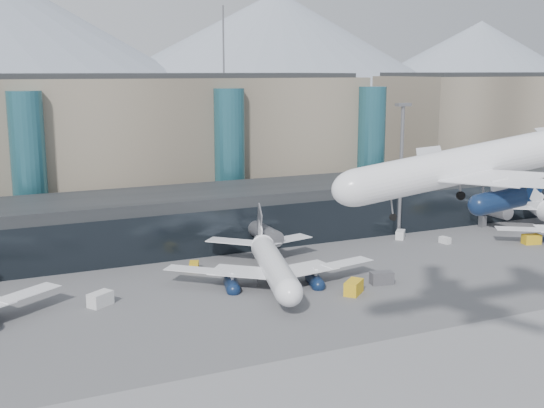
{
  "coord_description": "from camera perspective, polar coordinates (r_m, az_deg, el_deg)",
  "views": [
    {
      "loc": [
        -46.34,
        -58.89,
        31.74
      ],
      "look_at": [
        -4.52,
        32.0,
        11.99
      ],
      "focal_mm": 45.0,
      "sensor_mm": 36.0,
      "label": 1
    }
  ],
  "objects": [
    {
      "name": "mountain_ridge",
      "position": [
        443.51,
        -17.03,
        12.5
      ],
      "size": [
        910.0,
        400.0,
        110.0
      ],
      "color": "gray",
      "rests_on": "ground"
    },
    {
      "name": "teal_towers",
      "position": [
        137.69,
        -11.36,
        3.55
      ],
      "size": [
        116.4,
        19.4,
        46.0
      ],
      "color": "#275E6D",
      "rests_on": "ground"
    },
    {
      "name": "hero_jet",
      "position": [
        71.07,
        17.7,
        4.15
      ],
      "size": [
        32.09,
        31.77,
        10.37
      ],
      "rotation": [
        0.0,
        -0.15,
        -0.17
      ],
      "color": "white",
      "rests_on": "ground"
    },
    {
      "name": "veh_d",
      "position": [
        132.47,
        10.68,
        -2.53
      ],
      "size": [
        3.03,
        3.13,
        1.62
      ],
      "primitive_type": "cube",
      "rotation": [
        0.0,
        0.0,
        0.84
      ],
      "color": "silver",
      "rests_on": "ground"
    },
    {
      "name": "jet_parked_mid",
      "position": [
        104.03,
        -0.12,
        -4.23
      ],
      "size": [
        32.66,
        33.98,
        10.91
      ],
      "rotation": [
        0.0,
        0.0,
        1.3
      ],
      "color": "white",
      "rests_on": "ground"
    },
    {
      "name": "veh_c",
      "position": [
        104.46,
        9.16,
        -6.13
      ],
      "size": [
        3.67,
        2.43,
        1.88
      ],
      "primitive_type": "cube",
      "rotation": [
        0.0,
        0.0,
        -0.2
      ],
      "color": "#48474C",
      "rests_on": "ground"
    },
    {
      "name": "lightmast_mid",
      "position": [
        132.49,
        10.75,
        3.46
      ],
      "size": [
        3.0,
        1.2,
        25.6
      ],
      "color": "slate",
      "rests_on": "ground"
    },
    {
      "name": "veh_e",
      "position": [
        135.17,
        20.88,
        -2.77
      ],
      "size": [
        3.51,
        2.45,
        1.81
      ],
      "primitive_type": "cube",
      "rotation": [
        0.0,
        0.0,
        -0.21
      ],
      "color": "gold",
      "rests_on": "ground"
    },
    {
      "name": "veh_b",
      "position": [
        110.94,
        -6.54,
        -5.17
      ],
      "size": [
        2.19,
        2.69,
        1.34
      ],
      "primitive_type": "cube",
      "rotation": [
        0.0,
        0.0,
        1.19
      ],
      "color": "gold",
      "rests_on": "ground"
    },
    {
      "name": "terminal_east",
      "position": [
        205.94,
        18.85,
        6.04
      ],
      "size": [
        70.0,
        30.0,
        31.0
      ],
      "color": "gray",
      "rests_on": "ground"
    },
    {
      "name": "concourse",
      "position": [
        128.3,
        -2.98,
        -0.89
      ],
      "size": [
        170.0,
        27.0,
        10.0
      ],
      "color": "black",
      "rests_on": "ground"
    },
    {
      "name": "veh_g",
      "position": [
        130.86,
        14.27,
        -2.95
      ],
      "size": [
        1.55,
        2.24,
        1.2
      ],
      "primitive_type": "cube",
      "rotation": [
        0.0,
        0.0,
        -1.39
      ],
      "color": "silver",
      "rests_on": "ground"
    },
    {
      "name": "veh_h",
      "position": [
        99.39,
        6.85,
        -6.93
      ],
      "size": [
        3.96,
        3.77,
        1.99
      ],
      "primitive_type": "cube",
      "rotation": [
        0.0,
        0.0,
        0.71
      ],
      "color": "gold",
      "rests_on": "ground"
    },
    {
      "name": "terminal_main",
      "position": [
        151.29,
        -16.5,
        4.53
      ],
      "size": [
        130.0,
        30.0,
        31.0
      ],
      "color": "gray",
      "rests_on": "ground"
    },
    {
      "name": "ground",
      "position": [
        81.38,
        12.69,
        -12.08
      ],
      "size": [
        900.0,
        900.0,
        0.0
      ],
      "primitive_type": "plane",
      "color": "#515154",
      "rests_on": "ground"
    },
    {
      "name": "veh_a",
      "position": [
        96.88,
        -14.17,
        -7.72
      ],
      "size": [
        3.86,
        3.45,
        1.9
      ],
      "primitive_type": "cube",
      "rotation": [
        0.0,
        0.0,
        0.59
      ],
      "color": "silver",
      "rests_on": "ground"
    }
  ]
}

